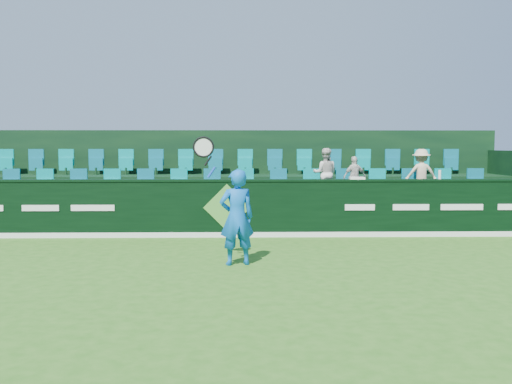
{
  "coord_description": "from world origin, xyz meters",
  "views": [
    {
      "loc": [
        0.4,
        -9.27,
        2.12
      ],
      "look_at": [
        0.65,
        2.8,
        1.15
      ],
      "focal_mm": 40.0,
      "sensor_mm": 36.0,
      "label": 1
    }
  ],
  "objects_px": {
    "spectator_right": "(421,174)",
    "spectator_left": "(325,173)",
    "spectator_middle": "(355,177)",
    "towel": "(357,178)",
    "tennis_player": "(236,216)",
    "drinks_bottle": "(440,175)"
  },
  "relations": [
    {
      "from": "tennis_player",
      "to": "spectator_middle",
      "type": "height_order",
      "value": "tennis_player"
    },
    {
      "from": "spectator_right",
      "to": "drinks_bottle",
      "type": "bearing_deg",
      "value": 98.23
    },
    {
      "from": "spectator_right",
      "to": "drinks_bottle",
      "type": "distance_m",
      "value": 1.12
    },
    {
      "from": "spectator_left",
      "to": "spectator_right",
      "type": "distance_m",
      "value": 2.45
    },
    {
      "from": "spectator_middle",
      "to": "spectator_right",
      "type": "relative_size",
      "value": 0.86
    },
    {
      "from": "spectator_left",
      "to": "towel",
      "type": "xyz_separation_m",
      "value": [
        0.59,
        -1.12,
        -0.06
      ]
    },
    {
      "from": "spectator_right",
      "to": "towel",
      "type": "bearing_deg",
      "value": 34.63
    },
    {
      "from": "spectator_middle",
      "to": "towel",
      "type": "height_order",
      "value": "spectator_middle"
    },
    {
      "from": "spectator_right",
      "to": "spectator_left",
      "type": "bearing_deg",
      "value": 3.59
    },
    {
      "from": "tennis_player",
      "to": "spectator_middle",
      "type": "xyz_separation_m",
      "value": [
        2.95,
        4.3,
        0.46
      ]
    },
    {
      "from": "spectator_middle",
      "to": "spectator_right",
      "type": "distance_m",
      "value": 1.7
    },
    {
      "from": "tennis_player",
      "to": "spectator_middle",
      "type": "bearing_deg",
      "value": 55.55
    },
    {
      "from": "spectator_middle",
      "to": "spectator_right",
      "type": "height_order",
      "value": "spectator_right"
    },
    {
      "from": "tennis_player",
      "to": "spectator_middle",
      "type": "distance_m",
      "value": 5.23
    },
    {
      "from": "spectator_left",
      "to": "drinks_bottle",
      "type": "height_order",
      "value": "spectator_left"
    },
    {
      "from": "drinks_bottle",
      "to": "spectator_right",
      "type": "bearing_deg",
      "value": 94.64
    },
    {
      "from": "drinks_bottle",
      "to": "spectator_middle",
      "type": "bearing_deg",
      "value": 147.95
    },
    {
      "from": "towel",
      "to": "spectator_left",
      "type": "bearing_deg",
      "value": 117.74
    },
    {
      "from": "towel",
      "to": "drinks_bottle",
      "type": "distance_m",
      "value": 1.95
    },
    {
      "from": "tennis_player",
      "to": "spectator_left",
      "type": "distance_m",
      "value": 4.86
    },
    {
      "from": "tennis_player",
      "to": "spectator_right",
      "type": "xyz_separation_m",
      "value": [
        4.64,
        4.3,
        0.55
      ]
    },
    {
      "from": "tennis_player",
      "to": "spectator_right",
      "type": "relative_size",
      "value": 1.89
    }
  ]
}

